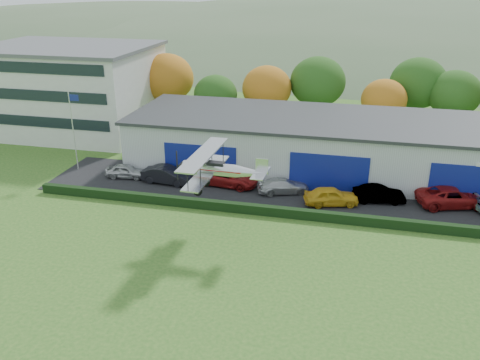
% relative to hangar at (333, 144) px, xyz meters
% --- Properties ---
extents(ground, '(300.00, 300.00, 0.00)m').
position_rel_hangar_xyz_m(ground, '(-5.00, -27.98, -2.66)').
color(ground, '#2D5F1E').
rests_on(ground, ground).
extents(apron, '(48.00, 9.00, 0.05)m').
position_rel_hangar_xyz_m(apron, '(-2.00, -6.98, -2.63)').
color(apron, black).
rests_on(apron, ground).
extents(hedge, '(46.00, 0.60, 0.80)m').
position_rel_hangar_xyz_m(hedge, '(-2.00, -11.78, -2.26)').
color(hedge, black).
rests_on(hedge, ground).
extents(hangar, '(40.60, 12.60, 5.30)m').
position_rel_hangar_xyz_m(hangar, '(0.00, 0.00, 0.00)').
color(hangar, '#B2B7BC').
rests_on(hangar, ground).
extents(office_block, '(20.60, 15.60, 10.40)m').
position_rel_hangar_xyz_m(office_block, '(-33.00, 7.02, 2.56)').
color(office_block, silver).
rests_on(office_block, ground).
extents(flagpole, '(1.05, 0.10, 8.00)m').
position_rel_hangar_xyz_m(flagpole, '(-24.88, -5.98, 2.13)').
color(flagpole, silver).
rests_on(flagpole, ground).
extents(tree_belt, '(75.70, 13.22, 10.12)m').
position_rel_hangar_xyz_m(tree_belt, '(-4.15, 12.64, 2.95)').
color(tree_belt, '#3D2614').
rests_on(tree_belt, ground).
extents(distant_hills, '(430.00, 196.00, 56.00)m').
position_rel_hangar_xyz_m(distant_hills, '(-9.38, 112.02, -15.70)').
color(distant_hills, '#4C6642').
rests_on(distant_hills, ground).
extents(car_0, '(4.05, 1.91, 1.34)m').
position_rel_hangar_xyz_m(car_0, '(-19.22, -6.97, -1.94)').
color(car_0, silver).
rests_on(car_0, apron).
extents(car_1, '(4.98, 2.11, 1.60)m').
position_rel_hangar_xyz_m(car_1, '(-14.88, -7.32, -1.81)').
color(car_1, black).
rests_on(car_1, apron).
extents(car_2, '(5.95, 3.33, 1.57)m').
position_rel_hangar_xyz_m(car_2, '(-9.14, -6.45, -1.82)').
color(car_2, maroon).
rests_on(car_2, apron).
extents(car_3, '(4.97, 3.35, 1.34)m').
position_rel_hangar_xyz_m(car_3, '(-3.89, -7.07, -1.94)').
color(car_3, silver).
rests_on(car_3, apron).
extents(car_4, '(4.92, 3.01, 1.57)m').
position_rel_hangar_xyz_m(car_4, '(0.49, -8.64, -1.82)').
color(car_4, gold).
rests_on(car_4, apron).
extents(car_5, '(4.61, 2.22, 1.46)m').
position_rel_hangar_xyz_m(car_5, '(4.47, -7.16, -1.88)').
color(car_5, gray).
rests_on(car_5, apron).
extents(car_6, '(6.52, 4.34, 1.66)m').
position_rel_hangar_xyz_m(car_6, '(10.52, -6.49, -1.78)').
color(car_6, maroon).
rests_on(car_6, apron).
extents(biplane, '(6.84, 7.79, 2.93)m').
position_rel_hangar_xyz_m(biplane, '(-7.43, -16.08, 2.82)').
color(biplane, silver).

